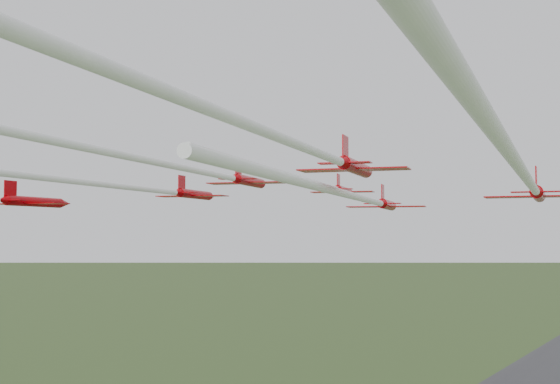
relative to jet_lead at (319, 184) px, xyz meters
The scene contains 6 objects.
jet_lead is the anchor object (origin of this frame).
jet_row2_left 21.74m from the jet_lead, 123.27° to the right, with size 18.13×56.58×2.69m.
jet_row2_right 17.12m from the jet_lead, 45.58° to the right, with size 22.12×63.10×2.75m.
jet_row3_mid 25.45m from the jet_lead, 81.40° to the right, with size 15.49×42.83×2.37m.
jet_row3_right 38.04m from the jet_lead, 38.12° to the right, with size 16.71×66.96×2.79m.
jet_row4_right 46.65m from the jet_lead, 61.84° to the right, with size 17.73×56.79×2.43m.
Camera 1 is at (46.53, -62.29, 45.71)m, focal length 45.00 mm.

